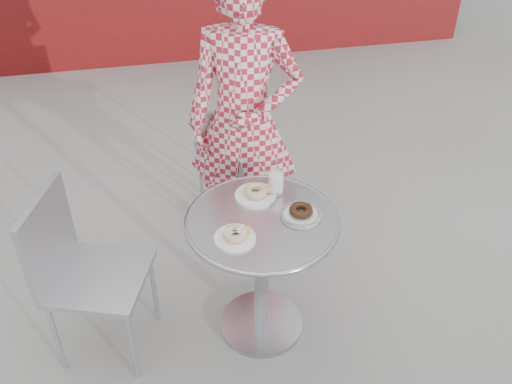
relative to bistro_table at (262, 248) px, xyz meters
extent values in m
plane|color=#A7A59F|center=(-0.03, -0.01, -0.56)|extent=(60.00, 60.00, 0.00)
cube|color=maroon|center=(-0.03, 3.67, -0.06)|extent=(6.02, 0.20, 1.00)
cylinder|color=#BCBCC1|center=(0.00, 0.00, -0.54)|extent=(0.44, 0.44, 0.03)
cylinder|color=#BCBCC1|center=(0.00, 0.00, -0.19)|extent=(0.07, 0.07, 0.71)
cylinder|color=#BCBCC1|center=(0.00, 0.00, 0.17)|extent=(0.71, 0.71, 0.02)
torus|color=#BCBCC1|center=(0.00, 0.00, 0.17)|extent=(0.73, 0.73, 0.02)
cube|color=#ADAFB5|center=(0.02, 0.99, -0.10)|extent=(0.43, 0.43, 0.03)
cube|color=#ADAFB5|center=(0.03, 0.79, 0.12)|extent=(0.42, 0.04, 0.42)
cube|color=#ADAFB5|center=(-0.78, 0.05, -0.09)|extent=(0.56, 0.56, 0.03)
cube|color=#ADAFB5|center=(-0.98, 0.12, 0.14)|extent=(0.18, 0.42, 0.44)
imported|color=#B61C33|center=(0.05, 0.70, 0.31)|extent=(0.73, 0.60, 1.73)
cylinder|color=white|center=(0.01, 0.18, 0.19)|extent=(0.20, 0.20, 0.01)
torus|color=#AF8643|center=(0.01, 0.18, 0.21)|extent=(0.12, 0.12, 0.04)
sphere|color=#B77A3F|center=(0.07, 0.18, 0.21)|extent=(0.04, 0.04, 0.04)
cylinder|color=white|center=(-0.15, -0.11, 0.19)|extent=(0.19, 0.19, 0.01)
torus|color=#AF8643|center=(-0.15, -0.11, 0.21)|extent=(0.11, 0.11, 0.04)
sphere|color=#B77A3F|center=(-0.09, -0.09, 0.21)|extent=(0.04, 0.04, 0.04)
cylinder|color=white|center=(0.18, -0.01, 0.19)|extent=(0.19, 0.19, 0.01)
torus|color=black|center=(0.18, -0.01, 0.21)|extent=(0.11, 0.11, 0.04)
torus|color=black|center=(0.18, -0.01, 0.19)|extent=(0.20, 0.20, 0.02)
cylinder|color=white|center=(0.11, 0.19, 0.23)|extent=(0.07, 0.07, 0.10)
cylinder|color=white|center=(0.11, 0.19, 0.24)|extent=(0.08, 0.08, 0.12)
camera|label=1|loc=(-0.45, -2.00, 1.85)|focal=40.00mm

